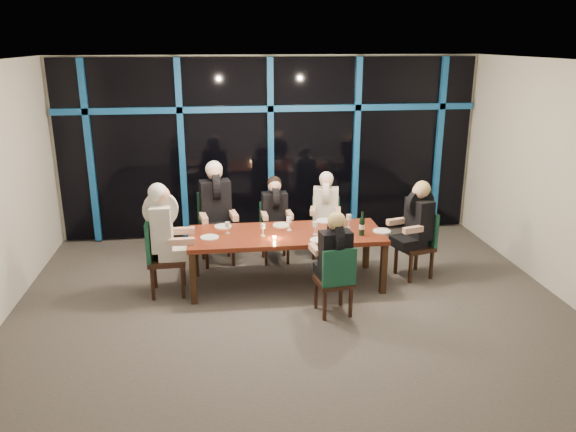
# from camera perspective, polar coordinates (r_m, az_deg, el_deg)

# --- Properties ---
(room) EXTENTS (7.04, 7.00, 3.02)m
(room) POSITION_cam_1_polar(r_m,az_deg,el_deg) (6.44, 0.67, 6.69)
(room) COLOR #524C48
(room) RESTS_ON ground
(window_wall) EXTENTS (6.86, 0.43, 2.94)m
(window_wall) POSITION_cam_1_polar(r_m,az_deg,el_deg) (9.39, -1.73, 7.18)
(window_wall) COLOR black
(window_wall) RESTS_ON ground
(dining_table) EXTENTS (2.60, 1.00, 0.75)m
(dining_table) POSITION_cam_1_polar(r_m,az_deg,el_deg) (7.56, -0.19, -2.21)
(dining_table) COLOR maroon
(dining_table) RESTS_ON ground
(chair_far_left) EXTENTS (0.56, 0.56, 1.06)m
(chair_far_left) POSITION_cam_1_polar(r_m,az_deg,el_deg) (8.49, -7.34, -0.76)
(chair_far_left) COLOR black
(chair_far_left) RESTS_ON ground
(chair_far_mid) EXTENTS (0.44, 0.44, 0.89)m
(chair_far_mid) POSITION_cam_1_polar(r_m,az_deg,el_deg) (8.51, -1.40, -1.24)
(chair_far_mid) COLOR black
(chair_far_mid) RESTS_ON ground
(chair_far_right) EXTENTS (0.50, 0.50, 0.91)m
(chair_far_right) POSITION_cam_1_polar(r_m,az_deg,el_deg) (8.72, 3.82, -0.75)
(chair_far_right) COLOR black
(chair_far_right) RESTS_ON ground
(chair_end_left) EXTENTS (0.49, 0.49, 1.03)m
(chair_end_left) POSITION_cam_1_polar(r_m,az_deg,el_deg) (7.51, -12.90, -3.68)
(chair_end_left) COLOR black
(chair_end_left) RESTS_ON ground
(chair_end_right) EXTENTS (0.55, 0.55, 0.95)m
(chair_end_right) POSITION_cam_1_polar(r_m,az_deg,el_deg) (8.12, 13.26, -2.42)
(chair_end_right) COLOR black
(chair_end_right) RESTS_ON ground
(chair_near_mid) EXTENTS (0.47, 0.47, 0.90)m
(chair_near_mid) POSITION_cam_1_polar(r_m,az_deg,el_deg) (6.80, 4.89, -6.27)
(chair_near_mid) COLOR black
(chair_near_mid) RESTS_ON ground
(diner_far_left) EXTENTS (0.57, 0.70, 1.03)m
(diner_far_left) POSITION_cam_1_polar(r_m,az_deg,el_deg) (8.28, -7.35, 1.80)
(diner_far_left) COLOR black
(diner_far_left) RESTS_ON ground
(diner_far_mid) EXTENTS (0.46, 0.57, 0.87)m
(diner_far_mid) POSITION_cam_1_polar(r_m,az_deg,el_deg) (8.33, -1.34, 0.92)
(diner_far_mid) COLOR black
(diner_far_mid) RESTS_ON ground
(diner_far_right) EXTENTS (0.50, 0.61, 0.89)m
(diner_far_right) POSITION_cam_1_polar(r_m,az_deg,el_deg) (8.54, 3.86, 1.40)
(diner_far_right) COLOR silver
(diner_far_right) RESTS_ON ground
(diner_end_left) EXTENTS (0.64, 0.52, 1.00)m
(diner_end_left) POSITION_cam_1_polar(r_m,az_deg,el_deg) (7.37, -12.44, -0.70)
(diner_end_left) COLOR silver
(diner_end_left) RESTS_ON ground
(diner_end_right) EXTENTS (0.64, 0.55, 0.92)m
(diner_end_right) POSITION_cam_1_polar(r_m,az_deg,el_deg) (7.95, 12.98, 0.05)
(diner_end_right) COLOR black
(diner_end_right) RESTS_ON ground
(diner_near_mid) EXTENTS (0.48, 0.59, 0.87)m
(diner_near_mid) POSITION_cam_1_polar(r_m,az_deg,el_deg) (6.73, 4.74, -3.23)
(diner_near_mid) COLOR black
(diner_near_mid) RESTS_ON ground
(plate_far_left) EXTENTS (0.24, 0.24, 0.01)m
(plate_far_left) POSITION_cam_1_polar(r_m,az_deg,el_deg) (7.83, -6.62, -1.05)
(plate_far_left) COLOR white
(plate_far_left) RESTS_ON dining_table
(plate_far_mid) EXTENTS (0.24, 0.24, 0.01)m
(plate_far_mid) POSITION_cam_1_polar(r_m,az_deg,el_deg) (7.83, -0.68, -0.93)
(plate_far_mid) COLOR white
(plate_far_mid) RESTS_ON dining_table
(plate_far_right) EXTENTS (0.24, 0.24, 0.01)m
(plate_far_right) POSITION_cam_1_polar(r_m,az_deg,el_deg) (8.03, 3.76, -0.48)
(plate_far_right) COLOR white
(plate_far_right) RESTS_ON dining_table
(plate_end_left) EXTENTS (0.24, 0.24, 0.01)m
(plate_end_left) POSITION_cam_1_polar(r_m,az_deg,el_deg) (7.42, -7.98, -2.16)
(plate_end_left) COLOR white
(plate_end_left) RESTS_ON dining_table
(plate_end_right) EXTENTS (0.24, 0.24, 0.01)m
(plate_end_right) POSITION_cam_1_polar(r_m,az_deg,el_deg) (7.69, 9.43, -1.52)
(plate_end_right) COLOR white
(plate_end_right) RESTS_ON dining_table
(plate_near_mid) EXTENTS (0.24, 0.24, 0.01)m
(plate_near_mid) POSITION_cam_1_polar(r_m,az_deg,el_deg) (7.26, 3.18, -2.46)
(plate_near_mid) COLOR white
(plate_near_mid) RESTS_ON dining_table
(wine_bottle) EXTENTS (0.07, 0.07, 0.33)m
(wine_bottle) POSITION_cam_1_polar(r_m,az_deg,el_deg) (7.47, 7.52, -1.03)
(wine_bottle) COLOR black
(wine_bottle) RESTS_ON dining_table
(water_pitcher) EXTENTS (0.11, 0.10, 0.19)m
(water_pitcher) POSITION_cam_1_polar(r_m,az_deg,el_deg) (7.51, 5.38, -1.14)
(water_pitcher) COLOR silver
(water_pitcher) RESTS_ON dining_table
(tea_light) EXTENTS (0.05, 0.05, 0.03)m
(tea_light) POSITION_cam_1_polar(r_m,az_deg,el_deg) (7.32, -1.38, -2.20)
(tea_light) COLOR #FFA04C
(tea_light) RESTS_ON dining_table
(wine_glass_a) EXTENTS (0.06, 0.06, 0.16)m
(wine_glass_a) POSITION_cam_1_polar(r_m,az_deg,el_deg) (7.40, -2.57, -1.13)
(wine_glass_a) COLOR silver
(wine_glass_a) RESTS_ON dining_table
(wine_glass_b) EXTENTS (0.07, 0.07, 0.19)m
(wine_glass_b) POSITION_cam_1_polar(r_m,az_deg,el_deg) (7.60, 0.12, -0.46)
(wine_glass_b) COLOR white
(wine_glass_b) RESTS_ON dining_table
(wine_glass_c) EXTENTS (0.07, 0.07, 0.18)m
(wine_glass_c) POSITION_cam_1_polar(r_m,az_deg,el_deg) (7.44, 2.78, -0.94)
(wine_glass_c) COLOR silver
(wine_glass_c) RESTS_ON dining_table
(wine_glass_d) EXTENTS (0.06, 0.06, 0.16)m
(wine_glass_d) POSITION_cam_1_polar(r_m,az_deg,el_deg) (7.53, -6.16, -0.94)
(wine_glass_d) COLOR silver
(wine_glass_d) RESTS_ON dining_table
(wine_glass_e) EXTENTS (0.07, 0.07, 0.18)m
(wine_glass_e) POSITION_cam_1_polar(r_m,az_deg,el_deg) (7.76, 6.20, -0.21)
(wine_glass_e) COLOR silver
(wine_glass_e) RESTS_ON dining_table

